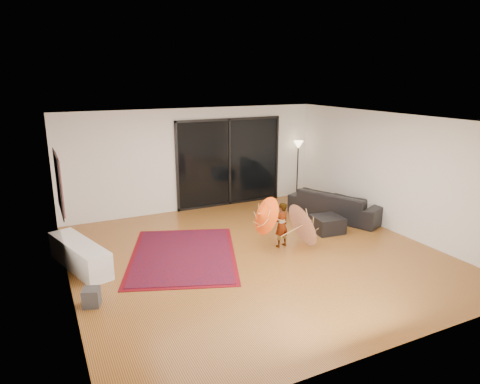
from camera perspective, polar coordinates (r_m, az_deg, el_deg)
floor at (r=8.72m, az=2.15°, el=-8.36°), size 7.00×7.00×0.00m
ceiling at (r=8.04m, az=2.34°, el=9.58°), size 7.00×7.00×0.00m
wall_back at (r=11.41m, az=-6.10°, el=4.32°), size 7.00×0.00×7.00m
wall_front at (r=5.61m, az=19.52°, el=-8.08°), size 7.00×0.00×7.00m
wall_left at (r=7.37m, az=-22.56°, el=-2.85°), size 0.00×7.00×7.00m
wall_right at (r=10.36m, az=19.59°, el=2.41°), size 0.00×7.00×7.00m
sliding_door at (r=11.78m, az=-1.44°, el=4.00°), size 3.06×0.07×2.40m
painting at (r=8.26m, az=-23.02°, el=1.13°), size 0.04×1.28×1.08m
media_console at (r=8.62m, az=-20.60°, el=-7.86°), size 0.97×1.87×0.51m
speaker at (r=7.25m, az=-19.21°, el=-13.12°), size 0.32×0.32×0.29m
persian_rug at (r=8.77m, az=-7.58°, el=-8.30°), size 2.95×3.43×0.02m
sofa at (r=11.11m, az=12.73°, el=-1.61°), size 1.80×2.54×0.69m
ottoman at (r=10.09m, az=11.55°, el=-4.23°), size 0.70×0.70×0.37m
floor_lamp at (r=12.57m, az=7.75°, el=5.17°), size 0.29×0.29×1.68m
child at (r=9.00m, az=5.55°, el=-4.38°), size 0.39×0.30×0.96m
parasol_orange at (r=8.61m, az=2.64°, el=-3.44°), size 0.47×0.79×0.84m
parasol_white at (r=9.19m, az=9.25°, el=-3.94°), size 0.53×0.96×0.97m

